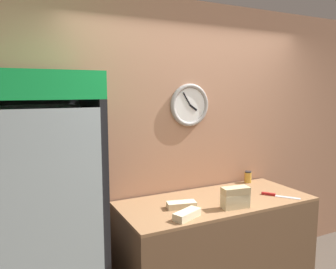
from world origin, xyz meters
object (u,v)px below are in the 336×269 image
at_px(beverage_cooler, 45,201).
at_px(condiment_jar, 248,177).
at_px(sandwich_stack_top, 236,191).
at_px(sandwich_flat_right, 187,215).
at_px(chefs_knife, 275,195).
at_px(sandwich_stack_middle, 235,198).
at_px(sandwich_flat_left, 181,205).
at_px(sandwich_stack_bottom, 235,204).

height_order(beverage_cooler, condiment_jar, beverage_cooler).
distance_m(beverage_cooler, sandwich_stack_top, 1.49).
bearing_deg(sandwich_flat_right, condiment_jar, 27.89).
xyz_separation_m(beverage_cooler, chefs_knife, (1.97, -0.25, -0.17)).
bearing_deg(beverage_cooler, chefs_knife, -7.11).
bearing_deg(sandwich_flat_right, sandwich_stack_top, 1.99).
distance_m(sandwich_stack_middle, sandwich_flat_left, 0.45).
height_order(sandwich_stack_middle, condiment_jar, condiment_jar).
xyz_separation_m(beverage_cooler, sandwich_stack_top, (1.45, -0.33, -0.03)).
relative_size(beverage_cooler, sandwich_stack_bottom, 8.33).
relative_size(sandwich_stack_top, chefs_knife, 0.83).
relative_size(beverage_cooler, sandwich_stack_top, 8.30).
bearing_deg(beverage_cooler, sandwich_stack_middle, -12.79).
bearing_deg(chefs_knife, beverage_cooler, 172.89).
bearing_deg(condiment_jar, sandwich_stack_bottom, -137.36).
relative_size(sandwich_stack_bottom, sandwich_stack_middle, 1.00).
xyz_separation_m(sandwich_stack_bottom, sandwich_stack_middle, (-0.00, 0.00, 0.06)).
xyz_separation_m(sandwich_stack_top, sandwich_flat_left, (-0.40, 0.20, -0.12)).
height_order(sandwich_stack_bottom, sandwich_stack_top, sandwich_stack_top).
xyz_separation_m(sandwich_stack_bottom, chefs_knife, (0.52, 0.08, -0.02)).
bearing_deg(chefs_knife, sandwich_flat_left, 172.87).
distance_m(sandwich_flat_right, chefs_knife, 1.00).
relative_size(sandwich_flat_left, condiment_jar, 2.09).
bearing_deg(sandwich_stack_top, sandwich_flat_left, 153.62).
height_order(sandwich_flat_left, chefs_knife, sandwich_flat_left).
height_order(chefs_knife, condiment_jar, condiment_jar).
xyz_separation_m(sandwich_stack_bottom, sandwich_stack_top, (-0.00, 0.00, 0.12)).
height_order(beverage_cooler, chefs_knife, beverage_cooler).
relative_size(beverage_cooler, sandwich_flat_right, 7.70).
relative_size(sandwich_stack_bottom, chefs_knife, 0.83).
relative_size(sandwich_flat_right, condiment_jar, 2.10).
bearing_deg(sandwich_stack_top, beverage_cooler, 167.21).
relative_size(beverage_cooler, sandwich_stack_middle, 8.36).
xyz_separation_m(sandwich_stack_top, chefs_knife, (0.52, 0.08, -0.14)).
bearing_deg(sandwich_stack_bottom, sandwich_stack_middle, 180.00).
bearing_deg(chefs_knife, sandwich_flat_right, -174.30).
bearing_deg(condiment_jar, sandwich_stack_top, -137.36).
bearing_deg(chefs_knife, sandwich_stack_middle, -171.02).
bearing_deg(beverage_cooler, sandwich_flat_left, -7.09).
bearing_deg(sandwich_stack_middle, chefs_knife, 8.98).
distance_m(beverage_cooler, sandwich_stack_bottom, 1.49).
distance_m(beverage_cooler, sandwich_flat_left, 1.07).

